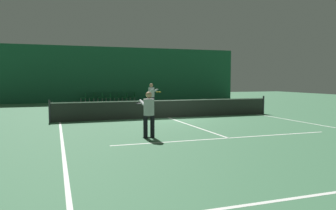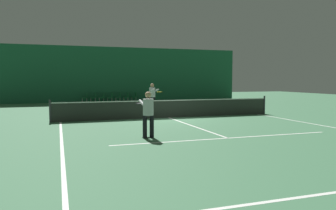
{
  "view_description": "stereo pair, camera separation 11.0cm",
  "coord_description": "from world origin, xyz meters",
  "px_view_note": "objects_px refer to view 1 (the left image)",
  "views": [
    {
      "loc": [
        -5.67,
        -16.38,
        2.05
      ],
      "look_at": [
        -1.04,
        -2.97,
        0.93
      ],
      "focal_mm": 35.0,
      "sensor_mm": 36.0,
      "label": 1
    },
    {
      "loc": [
        -5.57,
        -16.42,
        2.05
      ],
      "look_at": [
        -1.04,
        -2.97,
        0.93
      ],
      "focal_mm": 35.0,
      "sensor_mm": 36.0,
      "label": 2
    }
  ],
  "objects_px": {
    "player_near": "(148,111)",
    "courtside_chair_3": "(109,97)",
    "courtside_chair_4": "(117,97)",
    "player_far": "(152,95)",
    "courtside_chair_2": "(101,97)",
    "courtside_chair_5": "(125,96)",
    "courtside_chair_0": "(84,97)",
    "tennis_net": "(168,108)",
    "courtside_chair_6": "(133,96)",
    "courtside_chair_1": "(92,97)"
  },
  "relations": [
    {
      "from": "courtside_chair_0",
      "to": "courtside_chair_2",
      "type": "bearing_deg",
      "value": 90.0
    },
    {
      "from": "courtside_chair_0",
      "to": "courtside_chair_4",
      "type": "relative_size",
      "value": 1.0
    },
    {
      "from": "courtside_chair_0",
      "to": "courtside_chair_4",
      "type": "xyz_separation_m",
      "value": [
        2.93,
        0.0,
        0.0
      ]
    },
    {
      "from": "courtside_chair_4",
      "to": "tennis_net",
      "type": "bearing_deg",
      "value": 1.66
    },
    {
      "from": "player_near",
      "to": "courtside_chair_4",
      "type": "xyz_separation_m",
      "value": [
        2.23,
        18.47,
        -0.46
      ]
    },
    {
      "from": "player_near",
      "to": "courtside_chair_3",
      "type": "distance_m",
      "value": 18.53
    },
    {
      "from": "player_far",
      "to": "courtside_chair_5",
      "type": "bearing_deg",
      "value": 169.42
    },
    {
      "from": "courtside_chair_4",
      "to": "courtside_chair_5",
      "type": "relative_size",
      "value": 1.0
    },
    {
      "from": "player_far",
      "to": "courtside_chair_5",
      "type": "height_order",
      "value": "player_far"
    },
    {
      "from": "player_near",
      "to": "courtside_chair_1",
      "type": "relative_size",
      "value": 1.93
    },
    {
      "from": "tennis_net",
      "to": "courtside_chair_3",
      "type": "relative_size",
      "value": 14.29
    },
    {
      "from": "courtside_chair_0",
      "to": "player_far",
      "type": "bearing_deg",
      "value": 22.57
    },
    {
      "from": "courtside_chair_1",
      "to": "courtside_chair_4",
      "type": "relative_size",
      "value": 1.0
    },
    {
      "from": "courtside_chair_0",
      "to": "courtside_chair_3",
      "type": "distance_m",
      "value": 2.2
    },
    {
      "from": "tennis_net",
      "to": "courtside_chair_6",
      "type": "height_order",
      "value": "tennis_net"
    },
    {
      "from": "tennis_net",
      "to": "courtside_chair_3",
      "type": "xyz_separation_m",
      "value": [
        -1.11,
        13.04,
        -0.03
      ]
    },
    {
      "from": "courtside_chair_5",
      "to": "courtside_chair_3",
      "type": "bearing_deg",
      "value": -90.0
    },
    {
      "from": "tennis_net",
      "to": "courtside_chair_2",
      "type": "relative_size",
      "value": 14.29
    },
    {
      "from": "tennis_net",
      "to": "courtside_chair_6",
      "type": "bearing_deg",
      "value": 85.23
    },
    {
      "from": "courtside_chair_0",
      "to": "courtside_chair_4",
      "type": "bearing_deg",
      "value": 90.0
    },
    {
      "from": "player_far",
      "to": "courtside_chair_0",
      "type": "distance_m",
      "value": 9.49
    },
    {
      "from": "courtside_chair_3",
      "to": "courtside_chair_5",
      "type": "height_order",
      "value": "same"
    },
    {
      "from": "courtside_chair_3",
      "to": "courtside_chair_6",
      "type": "distance_m",
      "value": 2.2
    },
    {
      "from": "player_far",
      "to": "courtside_chair_2",
      "type": "xyz_separation_m",
      "value": [
        -2.17,
        8.75,
        -0.55
      ]
    },
    {
      "from": "player_near",
      "to": "courtside_chair_2",
      "type": "relative_size",
      "value": 1.93
    },
    {
      "from": "tennis_net",
      "to": "player_near",
      "type": "relative_size",
      "value": 7.4
    },
    {
      "from": "courtside_chair_5",
      "to": "player_near",
      "type": "bearing_deg",
      "value": -9.13
    },
    {
      "from": "courtside_chair_3",
      "to": "courtside_chair_2",
      "type": "bearing_deg",
      "value": -90.0
    },
    {
      "from": "courtside_chair_1",
      "to": "courtside_chair_3",
      "type": "height_order",
      "value": "same"
    },
    {
      "from": "courtside_chair_5",
      "to": "courtside_chair_1",
      "type": "bearing_deg",
      "value": -90.0
    },
    {
      "from": "player_near",
      "to": "player_far",
      "type": "relative_size",
      "value": 0.91
    },
    {
      "from": "player_far",
      "to": "courtside_chair_4",
      "type": "bearing_deg",
      "value": 174.22
    },
    {
      "from": "courtside_chair_6",
      "to": "courtside_chair_2",
      "type": "bearing_deg",
      "value": -90.0
    },
    {
      "from": "courtside_chair_6",
      "to": "tennis_net",
      "type": "bearing_deg",
      "value": -4.77
    },
    {
      "from": "tennis_net",
      "to": "player_near",
      "type": "height_order",
      "value": "player_near"
    },
    {
      "from": "courtside_chair_3",
      "to": "courtside_chair_6",
      "type": "bearing_deg",
      "value": 90.0
    },
    {
      "from": "tennis_net",
      "to": "player_near",
      "type": "xyz_separation_m",
      "value": [
        -2.61,
        -5.42,
        0.43
      ]
    },
    {
      "from": "courtside_chair_1",
      "to": "courtside_chair_2",
      "type": "relative_size",
      "value": 1.0
    },
    {
      "from": "player_far",
      "to": "courtside_chair_2",
      "type": "distance_m",
      "value": 9.03
    },
    {
      "from": "courtside_chair_1",
      "to": "courtside_chair_5",
      "type": "xyz_separation_m",
      "value": [
        2.93,
        0.0,
        0.0
      ]
    },
    {
      "from": "courtside_chair_1",
      "to": "courtside_chair_2",
      "type": "distance_m",
      "value": 0.73
    },
    {
      "from": "courtside_chair_1",
      "to": "courtside_chair_4",
      "type": "bearing_deg",
      "value": 90.0
    },
    {
      "from": "player_near",
      "to": "tennis_net",
      "type": "bearing_deg",
      "value": -28.47
    },
    {
      "from": "tennis_net",
      "to": "courtside_chair_4",
      "type": "relative_size",
      "value": 14.29
    },
    {
      "from": "player_far",
      "to": "courtside_chair_3",
      "type": "bearing_deg",
      "value": 178.95
    },
    {
      "from": "courtside_chair_3",
      "to": "courtside_chair_4",
      "type": "bearing_deg",
      "value": 90.0
    },
    {
      "from": "courtside_chair_4",
      "to": "courtside_chair_6",
      "type": "bearing_deg",
      "value": 90.0
    },
    {
      "from": "courtside_chair_1",
      "to": "courtside_chair_2",
      "type": "xyz_separation_m",
      "value": [
        0.73,
        0.0,
        0.0
      ]
    },
    {
      "from": "courtside_chair_1",
      "to": "courtside_chair_5",
      "type": "relative_size",
      "value": 1.0
    },
    {
      "from": "courtside_chair_0",
      "to": "courtside_chair_3",
      "type": "xyz_separation_m",
      "value": [
        2.2,
        0.0,
        0.0
      ]
    }
  ]
}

